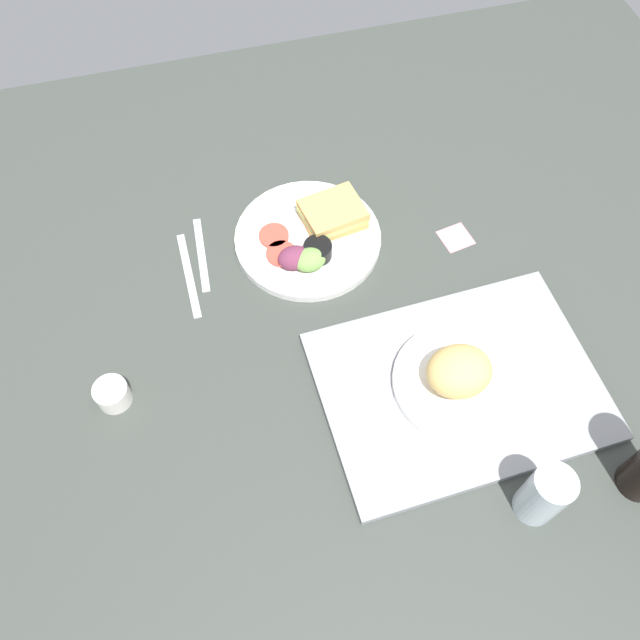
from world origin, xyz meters
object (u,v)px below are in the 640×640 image
object	(u,v)px
bread_plate_near	(458,377)
espresso_cup	(113,394)
drinking_glass	(544,495)
serving_tray	(459,386)
sticky_note	(456,238)
knife	(189,275)
fork	(201,254)
plate_with_salad	(312,237)

from	to	relation	value
bread_plate_near	espresso_cup	world-z (taller)	bread_plate_near
drinking_glass	espresso_cup	distance (cm)	67.84
serving_tray	sticky_note	distance (cm)	31.36
knife	fork	bearing A→B (deg)	142.36
fork	knife	size ratio (longest dim) A/B	0.89
serving_tray	sticky_note	size ratio (longest dim) A/B	8.04
knife	plate_with_salad	bearing A→B (deg)	93.05
plate_with_salad	sticky_note	world-z (taller)	plate_with_salad
serving_tray	fork	bearing A→B (deg)	-45.95
serving_tray	bread_plate_near	size ratio (longest dim) A/B	2.12
plate_with_salad	fork	size ratio (longest dim) A/B	1.61
plate_with_salad	bread_plate_near	bearing A→B (deg)	113.14
serving_tray	espresso_cup	bearing A→B (deg)	-12.69
plate_with_salad	knife	bearing A→B (deg)	3.83
plate_with_salad	knife	world-z (taller)	plate_with_salad
espresso_cup	fork	xyz separation A→B (cm)	(-18.45, -25.39, -1.75)
fork	serving_tray	bearing A→B (deg)	47.39
bread_plate_near	knife	world-z (taller)	bread_plate_near
drinking_glass	knife	distance (cm)	70.24
bread_plate_near	sticky_note	world-z (taller)	bread_plate_near
drinking_glass	sticky_note	size ratio (longest dim) A/B	2.15
fork	bread_plate_near	bearing A→B (deg)	46.79
plate_with_salad	fork	distance (cm)	20.86
plate_with_salad	knife	size ratio (longest dim) A/B	1.44
espresso_cup	knife	world-z (taller)	espresso_cup
fork	knife	bearing A→B (deg)	-33.53
bread_plate_near	plate_with_salad	bearing A→B (deg)	-66.86
knife	bread_plate_near	bearing A→B (deg)	48.18
sticky_note	espresso_cup	bearing A→B (deg)	14.52
plate_with_salad	espresso_cup	world-z (taller)	plate_with_salad
fork	sticky_note	size ratio (longest dim) A/B	3.04
serving_tray	plate_with_salad	xyz separation A→B (cm)	(15.88, -35.36, 0.95)
sticky_note	fork	bearing A→B (deg)	-10.00
bread_plate_near	drinking_glass	size ratio (longest dim) A/B	1.76
knife	espresso_cup	bearing A→B (deg)	-36.61
sticky_note	drinking_glass	bearing A→B (deg)	82.14
bread_plate_near	fork	size ratio (longest dim) A/B	1.25
drinking_glass	fork	distance (cm)	71.68
plate_with_salad	fork	xyz separation A→B (cm)	(20.67, -2.42, -1.50)
plate_with_salad	sticky_note	distance (cm)	27.40
drinking_glass	fork	size ratio (longest dim) A/B	0.71
bread_plate_near	fork	xyz separation A→B (cm)	(35.77, -37.75, -4.28)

